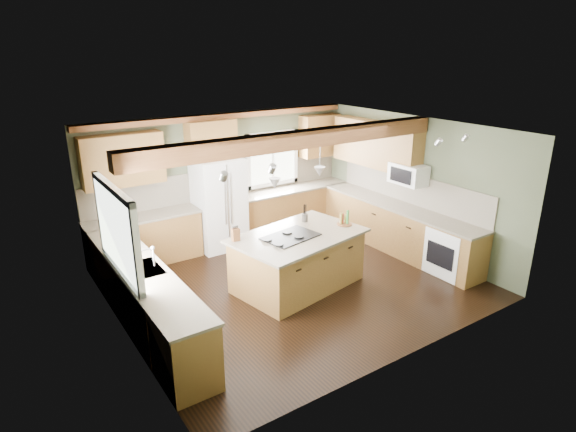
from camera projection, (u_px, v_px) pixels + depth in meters
floor at (293, 283)px, 8.19m from camera, size 5.60×5.60×0.00m
ceiling at (294, 130)px, 7.32m from camera, size 5.60×5.60×0.00m
wall_back at (223, 178)px, 9.71m from camera, size 5.60×0.00×5.60m
wall_left at (117, 250)px, 6.28m from camera, size 0.00×5.00×5.00m
wall_right at (413, 185)px, 9.23m from camera, size 0.00×5.00×5.00m
ceiling_beam at (297, 140)px, 7.28m from camera, size 5.55×0.26×0.26m
soffit_trim at (223, 116)px, 9.21m from camera, size 5.55×0.20×0.10m
backsplash_back at (224, 182)px, 9.72m from camera, size 5.58×0.03×0.58m
backsplash_right at (410, 189)px, 9.29m from camera, size 0.03×3.70×0.58m
base_cab_back_left at (145, 241)px, 8.81m from camera, size 2.02×0.60×0.88m
counter_back_left at (142, 217)px, 8.66m from camera, size 2.06×0.64×0.04m
base_cab_back_right at (292, 209)px, 10.54m from camera, size 2.62×0.60×0.88m
counter_back_right at (292, 189)px, 10.39m from camera, size 2.66×0.64×0.04m
base_cab_left at (145, 300)px, 6.76m from camera, size 0.60×3.70×0.88m
counter_left at (142, 270)px, 6.61m from camera, size 0.64×3.74×0.04m
base_cab_right at (397, 229)px, 9.40m from camera, size 0.60×3.70×0.88m
counter_right at (399, 206)px, 9.24m from camera, size 0.64×3.74×0.04m
upper_cab_back_left at (123, 160)px, 8.30m from camera, size 1.40×0.35×0.90m
upper_cab_over_fridge at (211, 139)px, 9.13m from camera, size 0.96×0.35×0.70m
upper_cab_right at (376, 144)px, 9.62m from camera, size 0.35×2.20×0.90m
upper_cab_back_corner at (320, 136)px, 10.56m from camera, size 0.90×0.35×0.90m
window_left at (115, 230)px, 6.24m from camera, size 0.04×1.60×1.05m
window_back at (272, 159)px, 10.21m from camera, size 1.10×0.04×1.00m
sink at (142, 270)px, 6.61m from camera, size 0.50×0.65×0.03m
faucet at (154, 257)px, 6.65m from camera, size 0.02×0.02×0.28m
dishwasher at (181, 345)px, 5.75m from camera, size 0.60×0.60×0.84m
oven at (451, 251)px, 8.38m from camera, size 0.60×0.72×0.84m
microwave at (408, 174)px, 8.99m from camera, size 0.40×0.70×0.38m
pendant_left at (275, 183)px, 7.16m from camera, size 0.18×0.18×0.16m
pendant_right at (320, 172)px, 7.82m from camera, size 0.18×0.18×0.16m
refrigerator at (219, 204)px, 9.38m from camera, size 0.90×0.74×1.80m
island at (298, 261)px, 7.97m from camera, size 2.19×1.56×0.88m
island_top at (298, 236)px, 7.82m from camera, size 2.34×1.72×0.04m
cooktop at (291, 237)px, 7.70m from camera, size 0.96×0.72×0.02m
knife_block at (236, 235)px, 7.53m from camera, size 0.12×0.09×0.20m
utensil_crock at (305, 218)px, 8.37m from camera, size 0.13×0.13×0.14m
bottle_tray at (345, 218)px, 8.20m from camera, size 0.34×0.34×0.24m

